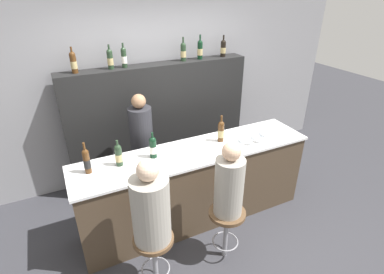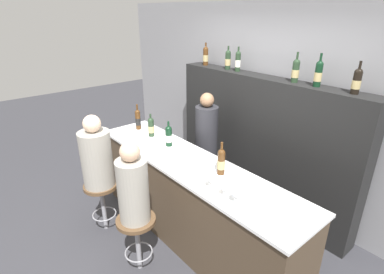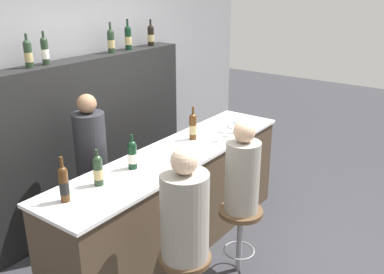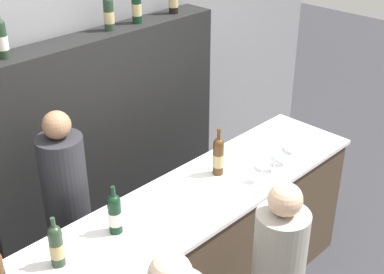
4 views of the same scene
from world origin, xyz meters
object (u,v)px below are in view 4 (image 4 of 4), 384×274
at_px(wine_bottle_backbar_4, 136,5).
at_px(guest_seated_right, 280,255).
at_px(wine_bottle_counter_2, 115,213).
at_px(wine_bottle_backbar_2, 2,38).
at_px(wine_glass_1, 276,160).
at_px(wine_bottle_counter_1, 56,245).
at_px(wine_bottle_counter_3, 218,156).
at_px(wine_bottle_backbar_3, 109,13).
at_px(wine_glass_2, 287,151).
at_px(bartender, 70,224).
at_px(wine_glass_0, 259,170).

height_order(wine_bottle_backbar_4, guest_seated_right, wine_bottle_backbar_4).
distance_m(wine_bottle_backbar_4, guest_seated_right, 2.17).
distance_m(wine_bottle_counter_2, wine_bottle_backbar_2, 1.33).
bearing_deg(wine_glass_1, wine_bottle_counter_1, 170.58).
distance_m(wine_bottle_counter_1, wine_bottle_counter_3, 1.25).
relative_size(wine_bottle_backbar_3, guest_seated_right, 0.40).
xyz_separation_m(wine_bottle_counter_3, wine_bottle_backbar_3, (0.01, 1.09, 0.75)).
bearing_deg(wine_bottle_backbar_2, wine_bottle_backbar_4, 0.00).
height_order(wine_glass_2, bartender, bartender).
distance_m(wine_bottle_counter_2, wine_glass_1, 1.19).
distance_m(wine_bottle_counter_2, wine_bottle_backbar_4, 1.75).
distance_m(wine_bottle_backbar_4, wine_glass_1, 1.57).
relative_size(wine_bottle_counter_2, wine_bottle_backbar_2, 0.98).
bearing_deg(wine_bottle_backbar_3, wine_bottle_counter_1, -138.96).
relative_size(wine_glass_1, bartender, 0.08).
bearing_deg(wine_glass_0, wine_bottle_counter_3, 113.15).
bearing_deg(wine_glass_1, wine_bottle_backbar_3, 101.86).
height_order(wine_bottle_counter_2, wine_bottle_backbar_2, wine_bottle_backbar_2).
distance_m(wine_bottle_counter_1, wine_glass_1, 1.56).
relative_size(wine_bottle_counter_1, wine_bottle_backbar_4, 0.88).
xyz_separation_m(wine_bottle_counter_1, wine_bottle_backbar_2, (0.42, 1.09, 0.76)).
xyz_separation_m(wine_bottle_counter_3, wine_glass_1, (0.29, -0.26, -0.05)).
height_order(wine_bottle_counter_2, wine_bottle_backbar_4, wine_bottle_backbar_4).
relative_size(wine_bottle_counter_3, wine_bottle_backbar_2, 1.09).
bearing_deg(wine_bottle_backbar_3, wine_glass_1, -78.14).
distance_m(wine_bottle_backbar_2, wine_glass_0, 1.83).
distance_m(wine_bottle_counter_2, wine_glass_0, 1.01).
bearing_deg(wine_bottle_backbar_4, wine_bottle_counter_3, -103.86).
xyz_separation_m(wine_bottle_backbar_2, wine_bottle_backbar_4, (1.10, 0.00, 0.00)).
distance_m(wine_glass_0, bartender, 1.30).
relative_size(wine_glass_0, wine_glass_1, 1.02).
bearing_deg(wine_bottle_backbar_3, wine_glass_2, -72.98).
height_order(wine_bottle_backbar_2, wine_bottle_backbar_4, wine_bottle_backbar_4).
bearing_deg(guest_seated_right, wine_glass_2, 33.65).
bearing_deg(wine_bottle_backbar_2, wine_bottle_counter_3, -52.88).
height_order(wine_bottle_counter_3, wine_glass_2, wine_bottle_counter_3).
bearing_deg(wine_glass_1, wine_glass_2, -0.00).
xyz_separation_m(wine_bottle_counter_2, wine_bottle_counter_3, (0.87, 0.00, 0.01)).
bearing_deg(bartender, wine_bottle_backbar_3, 32.06).
distance_m(wine_bottle_backbar_3, bartender, 1.52).
bearing_deg(wine_bottle_counter_1, wine_glass_2, -8.70).
xyz_separation_m(wine_bottle_counter_2, wine_bottle_backbar_3, (0.88, 1.09, 0.76)).
xyz_separation_m(wine_bottle_backbar_2, wine_glass_2, (1.25, -1.35, -0.78)).
distance_m(wine_glass_1, wine_glass_2, 0.13).
bearing_deg(bartender, wine_glass_1, -36.33).
xyz_separation_m(wine_bottle_counter_1, wine_bottle_counter_3, (1.25, 0.00, 0.01)).
xyz_separation_m(wine_bottle_counter_2, wine_glass_1, (1.16, -0.26, -0.04)).
xyz_separation_m(wine_bottle_counter_3, guest_seated_right, (-0.36, -0.78, -0.15)).
distance_m(wine_bottle_backbar_4, wine_glass_2, 1.57).
bearing_deg(wine_glass_2, wine_glass_1, 180.00).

